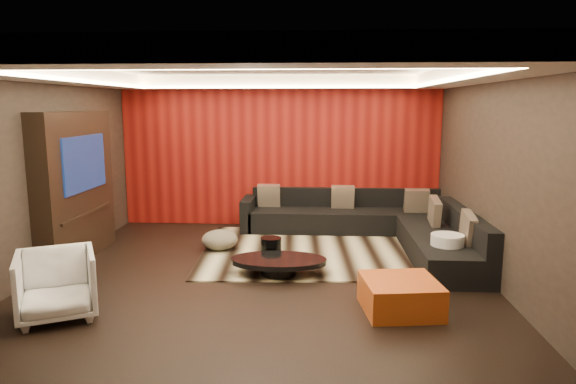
# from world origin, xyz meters

# --- Properties ---
(floor) EXTENTS (6.00, 6.00, 0.02)m
(floor) POSITION_xyz_m (0.00, 0.00, -0.01)
(floor) COLOR black
(floor) RESTS_ON ground
(ceiling) EXTENTS (6.00, 6.00, 0.02)m
(ceiling) POSITION_xyz_m (0.00, 0.00, 2.81)
(ceiling) COLOR silver
(ceiling) RESTS_ON ground
(wall_back) EXTENTS (6.00, 0.02, 2.80)m
(wall_back) POSITION_xyz_m (0.00, 3.01, 1.40)
(wall_back) COLOR black
(wall_back) RESTS_ON ground
(wall_left) EXTENTS (0.02, 6.00, 2.80)m
(wall_left) POSITION_xyz_m (-3.01, 0.00, 1.40)
(wall_left) COLOR black
(wall_left) RESTS_ON ground
(wall_right) EXTENTS (0.02, 6.00, 2.80)m
(wall_right) POSITION_xyz_m (3.01, 0.00, 1.40)
(wall_right) COLOR black
(wall_right) RESTS_ON ground
(red_feature_wall) EXTENTS (5.98, 0.05, 2.78)m
(red_feature_wall) POSITION_xyz_m (0.00, 2.97, 1.40)
(red_feature_wall) COLOR #6B0C0A
(red_feature_wall) RESTS_ON ground
(soffit_back) EXTENTS (6.00, 0.60, 0.22)m
(soffit_back) POSITION_xyz_m (0.00, 2.70, 2.69)
(soffit_back) COLOR silver
(soffit_back) RESTS_ON ground
(soffit_front) EXTENTS (6.00, 0.60, 0.22)m
(soffit_front) POSITION_xyz_m (0.00, -2.70, 2.69)
(soffit_front) COLOR silver
(soffit_front) RESTS_ON ground
(soffit_left) EXTENTS (0.60, 4.80, 0.22)m
(soffit_left) POSITION_xyz_m (-2.70, 0.00, 2.69)
(soffit_left) COLOR silver
(soffit_left) RESTS_ON ground
(soffit_right) EXTENTS (0.60, 4.80, 0.22)m
(soffit_right) POSITION_xyz_m (2.70, 0.00, 2.69)
(soffit_right) COLOR silver
(soffit_right) RESTS_ON ground
(cove_back) EXTENTS (4.80, 0.08, 0.04)m
(cove_back) POSITION_xyz_m (0.00, 2.36, 2.60)
(cove_back) COLOR #FFD899
(cove_back) RESTS_ON ground
(cove_front) EXTENTS (4.80, 0.08, 0.04)m
(cove_front) POSITION_xyz_m (0.00, -2.36, 2.60)
(cove_front) COLOR #FFD899
(cove_front) RESTS_ON ground
(cove_left) EXTENTS (0.08, 4.80, 0.04)m
(cove_left) POSITION_xyz_m (-2.36, 0.00, 2.60)
(cove_left) COLOR #FFD899
(cove_left) RESTS_ON ground
(cove_right) EXTENTS (0.08, 4.80, 0.04)m
(cove_right) POSITION_xyz_m (2.36, 0.00, 2.60)
(cove_right) COLOR #FFD899
(cove_right) RESTS_ON ground
(tv_surround) EXTENTS (0.30, 2.00, 2.20)m
(tv_surround) POSITION_xyz_m (-2.85, 0.60, 1.10)
(tv_surround) COLOR black
(tv_surround) RESTS_ON ground
(tv_screen) EXTENTS (0.04, 1.30, 0.80)m
(tv_screen) POSITION_xyz_m (-2.69, 0.60, 1.45)
(tv_screen) COLOR black
(tv_screen) RESTS_ON ground
(tv_shelf) EXTENTS (0.04, 1.60, 0.04)m
(tv_shelf) POSITION_xyz_m (-2.69, 0.60, 0.70)
(tv_shelf) COLOR black
(tv_shelf) RESTS_ON ground
(rug) EXTENTS (4.14, 3.19, 0.02)m
(rug) POSITION_xyz_m (0.93, 1.24, 0.01)
(rug) COLOR beige
(rug) RESTS_ON floor
(coffee_table) EXTENTS (1.31, 1.31, 0.22)m
(coffee_table) POSITION_xyz_m (0.21, -0.01, 0.13)
(coffee_table) COLOR black
(coffee_table) RESTS_ON rug
(drum_stool) EXTENTS (0.31, 0.31, 0.36)m
(drum_stool) POSITION_xyz_m (0.05, 0.56, 0.20)
(drum_stool) COLOR black
(drum_stool) RESTS_ON rug
(striped_pouf) EXTENTS (0.75, 0.75, 0.31)m
(striped_pouf) POSITION_xyz_m (-0.82, 1.14, 0.18)
(striped_pouf) COLOR #B6AA8D
(striped_pouf) RESTS_ON rug
(white_side_table) EXTENTS (0.48, 0.48, 0.55)m
(white_side_table) POSITION_xyz_m (2.50, 0.21, 0.28)
(white_side_table) COLOR silver
(white_side_table) RESTS_ON floor
(orange_ottoman) EXTENTS (0.91, 0.91, 0.36)m
(orange_ottoman) POSITION_xyz_m (1.67, -1.14, 0.18)
(orange_ottoman) COLOR #AA4B16
(orange_ottoman) RESTS_ON floor
(armchair) EXTENTS (1.07, 1.08, 0.74)m
(armchair) POSITION_xyz_m (-2.09, -1.54, 0.37)
(armchair) COLOR silver
(armchair) RESTS_ON floor
(sectional_sofa) EXTENTS (3.65, 3.50, 0.75)m
(sectional_sofa) POSITION_xyz_m (1.73, 1.86, 0.26)
(sectional_sofa) COLOR black
(sectional_sofa) RESTS_ON floor
(throw_pillows) EXTENTS (3.25, 2.77, 0.50)m
(throw_pillows) POSITION_xyz_m (1.77, 1.88, 0.62)
(throw_pillows) COLOR tan
(throw_pillows) RESTS_ON sectional_sofa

